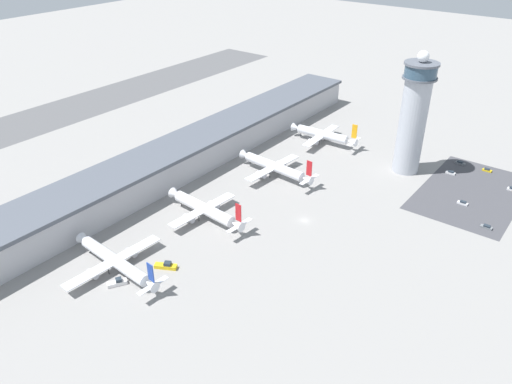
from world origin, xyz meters
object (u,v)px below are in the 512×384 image
(airplane_gate_charlie, at_px, (274,167))
(car_green_van, at_px, (451,173))
(car_red_hatchback, at_px, (486,227))
(car_blue_compact, at_px, (463,203))
(airplane_gate_bravo, at_px, (204,209))
(car_white_wagon, at_px, (460,163))
(service_truck_catering, at_px, (166,266))
(service_truck_fuel, at_px, (117,283))
(airplane_gate_delta, at_px, (323,135))
(car_yellow_taxi, at_px, (512,189))
(car_black_suv, at_px, (487,170))
(airplane_gate_alpha, at_px, (115,261))
(control_tower, at_px, (413,116))

(airplane_gate_charlie, distance_m, car_green_van, 83.98)
(car_red_hatchback, distance_m, car_blue_compact, 18.57)
(airplane_gate_bravo, xyz_separation_m, car_white_wagon, (112.90, -66.64, -3.67))
(service_truck_catering, bearing_deg, service_truck_fuel, 158.34)
(car_red_hatchback, bearing_deg, airplane_gate_delta, 71.28)
(airplane_gate_bravo, xyz_separation_m, service_truck_catering, (-32.34, -11.24, -3.38))
(service_truck_catering, xyz_separation_m, car_red_hatchback, (94.19, -81.97, -0.34))
(service_truck_catering, height_order, car_yellow_taxi, service_truck_catering)
(airplane_gate_delta, relative_size, service_truck_catering, 4.74)
(service_truck_fuel, xyz_separation_m, car_blue_compact, (123.23, -75.04, -0.28))
(car_black_suv, height_order, car_red_hatchback, car_black_suv)
(car_green_van, bearing_deg, car_blue_compact, -151.52)
(airplane_gate_charlie, bearing_deg, airplane_gate_alpha, 178.34)
(car_green_van, distance_m, car_white_wagon, 13.23)
(airplane_gate_charlie, distance_m, service_truck_catering, 80.24)
(airplane_gate_alpha, bearing_deg, car_black_suv, -27.35)
(car_black_suv, relative_size, car_yellow_taxi, 1.00)
(service_truck_fuel, bearing_deg, car_black_suv, -24.78)
(service_truck_catering, relative_size, car_green_van, 1.82)
(car_green_van, bearing_deg, airplane_gate_charlie, 128.76)
(airplane_gate_charlie, bearing_deg, airplane_gate_delta, 1.95)
(control_tower, bearing_deg, car_white_wagon, -40.21)
(airplane_gate_charlie, relative_size, service_truck_catering, 5.24)
(car_green_van, distance_m, car_red_hatchback, 46.37)
(car_blue_compact, height_order, car_white_wagon, car_white_wagon)
(airplane_gate_charlie, xyz_separation_m, car_green_van, (52.52, -65.40, -4.10))
(airplane_gate_charlie, xyz_separation_m, service_truck_catering, (-79.49, -10.27, -3.81))
(airplane_gate_alpha, distance_m, service_truck_fuel, 8.64)
(airplane_gate_alpha, distance_m, car_yellow_taxi, 172.78)
(airplane_gate_bravo, distance_m, car_red_hatchback, 111.93)
(service_truck_catering, bearing_deg, car_red_hatchback, -41.03)
(car_black_suv, bearing_deg, car_blue_compact, -179.21)
(control_tower, distance_m, airplane_gate_bravo, 104.54)
(airplane_gate_alpha, bearing_deg, car_green_van, -25.39)
(airplane_gate_bravo, height_order, car_red_hatchback, airplane_gate_bravo)
(airplane_gate_charlie, bearing_deg, car_blue_compact, -70.70)
(airplane_gate_charlie, relative_size, car_green_van, 9.52)
(control_tower, xyz_separation_m, airplane_gate_delta, (3.45, 48.06, -22.83))
(service_truck_fuel, distance_m, car_blue_compact, 144.28)
(control_tower, height_order, car_green_van, control_tower)
(car_red_hatchback, bearing_deg, car_black_suv, 15.16)
(airplane_gate_delta, distance_m, car_blue_compact, 82.78)
(car_blue_compact, bearing_deg, car_black_suv, 0.79)
(airplane_gate_bravo, bearing_deg, car_red_hatchback, -56.43)
(service_truck_catering, bearing_deg, airplane_gate_delta, 5.38)
(service_truck_fuel, bearing_deg, control_tower, -17.08)
(airplane_gate_alpha, relative_size, car_red_hatchback, 9.58)
(service_truck_catering, distance_m, car_green_van, 143.06)
(car_black_suv, bearing_deg, airplane_gate_alpha, 152.65)
(airplane_gate_alpha, height_order, car_green_van, airplane_gate_alpha)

